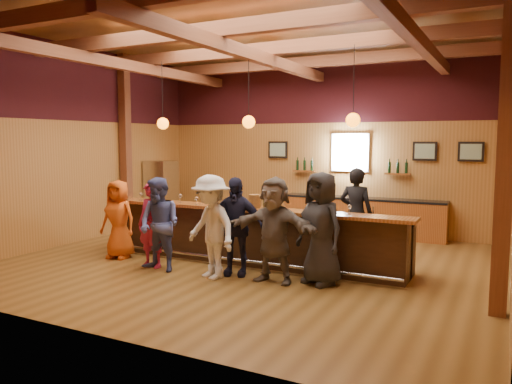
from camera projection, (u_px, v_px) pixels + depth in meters
room at (250, 94)px, 9.34m from camera, size 9.04×9.00×4.52m
bar_counter at (253, 235)px, 9.70m from camera, size 6.30×1.07×1.11m
back_bar_cabinet at (362, 217)px, 12.33m from camera, size 4.00×0.52×0.95m
window at (350, 152)px, 12.54m from camera, size 0.95×0.09×0.95m
framed_pictures at (385, 151)px, 12.14m from camera, size 5.35×0.05×0.45m
wine_shelves at (349, 170)px, 12.53m from camera, size 3.00×0.18×0.30m
pendant_lights at (249, 122)px, 9.34m from camera, size 4.24×0.24×1.37m
stainless_fridge at (161, 193)px, 13.69m from camera, size 0.70×0.70×1.80m
customer_orange at (119, 219)px, 9.97m from camera, size 0.81×0.56×1.57m
customer_redvest at (152, 225)px, 9.25m from camera, size 0.58×0.38×1.59m
customer_denim at (160, 225)px, 8.96m from camera, size 0.87×0.70×1.70m
customer_white at (211, 227)px, 8.49m from camera, size 1.31×1.04×1.78m
customer_navy at (235, 226)px, 8.70m from camera, size 1.09×0.67×1.73m
customer_brown at (274, 230)px, 8.25m from camera, size 1.64×0.54×1.77m
customer_dark at (321, 228)px, 8.14m from camera, size 1.07×0.92×1.85m
bartender at (356, 214)px, 9.83m from camera, size 0.69×0.48×1.83m
ice_bucket at (255, 201)px, 9.23m from camera, size 0.23×0.23×0.25m
bottle_a at (265, 200)px, 9.31m from camera, size 0.08×0.08×0.35m
bottle_b at (278, 202)px, 9.09m from camera, size 0.07×0.07×0.33m
glass_a at (141, 195)px, 10.36m from camera, size 0.08×0.08×0.17m
glass_b at (161, 195)px, 10.29m from camera, size 0.07×0.07×0.16m
glass_c at (180, 196)px, 9.98m from camera, size 0.08×0.08×0.18m
glass_d at (197, 199)px, 9.69m from camera, size 0.07×0.07×0.16m
glass_e at (218, 198)px, 9.58m from camera, size 0.08×0.08×0.19m
glass_f at (278, 203)px, 9.03m from camera, size 0.07×0.07×0.16m
glass_g at (328, 205)px, 8.65m from camera, size 0.08×0.08×0.19m
glass_h at (349, 207)px, 8.46m from camera, size 0.07×0.07×0.16m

